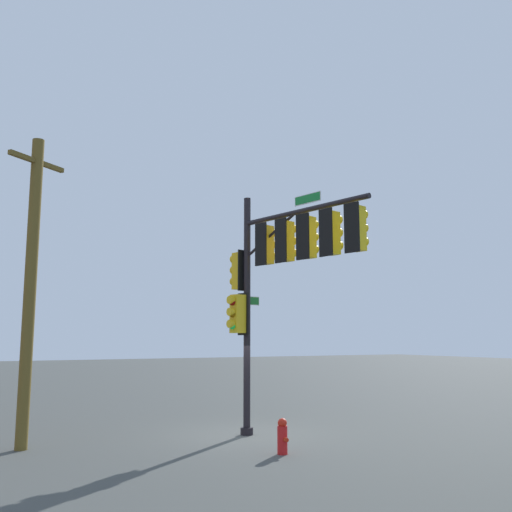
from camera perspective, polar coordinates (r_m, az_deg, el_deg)
The scene contains 4 objects.
ground_plane at distance 16.86m, azimuth -0.93°, elevation -17.53°, with size 120.00×120.00×0.00m, color #444743.
signal_pole_assembly at distance 15.69m, azimuth 2.47°, elevation -0.79°, with size 5.09×1.98×6.89m.
utility_pole at distance 15.59m, azimuth -21.74°, elevation -2.67°, with size 1.16×1.52×7.92m.
fire_hydrant at distance 14.10m, azimuth 2.67°, elevation -17.66°, with size 0.33×0.24×0.83m.
Camera 1 is at (14.77, -7.66, 2.72)m, focal length 39.80 mm.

